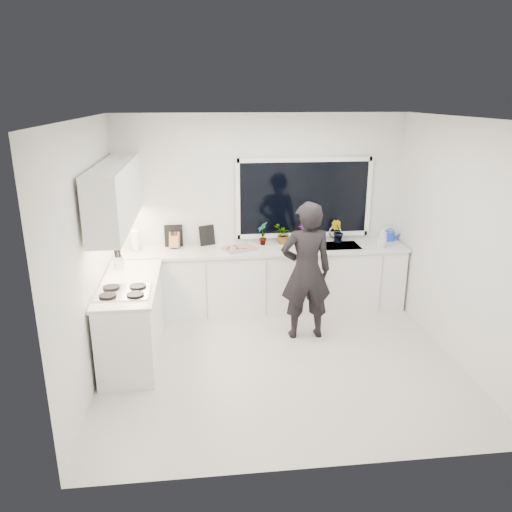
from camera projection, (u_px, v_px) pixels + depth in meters
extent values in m
cube|color=beige|center=(280.00, 361.00, 5.75)|extent=(4.00, 3.50, 0.02)
cube|color=white|center=(261.00, 212.00, 6.99)|extent=(4.00, 0.02, 2.70)
cube|color=white|center=(88.00, 255.00, 5.11)|extent=(0.02, 3.50, 2.70)
cube|color=white|center=(460.00, 243.00, 5.55)|extent=(0.02, 3.50, 2.70)
cube|color=white|center=(284.00, 117.00, 4.91)|extent=(4.00, 3.50, 0.02)
cube|color=black|center=(304.00, 198.00, 6.96)|extent=(1.80, 0.02, 1.00)
cube|color=white|center=(264.00, 281.00, 6.98)|extent=(3.92, 0.58, 0.88)
cube|color=white|center=(133.00, 320.00, 5.76)|extent=(0.58, 1.60, 0.88)
cube|color=silver|center=(264.00, 250.00, 6.83)|extent=(3.94, 0.62, 0.04)
cube|color=silver|center=(130.00, 283.00, 5.62)|extent=(0.62, 1.60, 0.04)
cube|color=white|center=(116.00, 194.00, 5.64)|extent=(0.34, 2.10, 0.70)
cube|color=silver|center=(338.00, 249.00, 6.96)|extent=(0.58, 0.42, 0.14)
cylinder|color=silver|center=(335.00, 234.00, 7.10)|extent=(0.03, 0.03, 0.22)
cube|color=black|center=(123.00, 292.00, 5.27)|extent=(0.56, 0.48, 0.03)
imported|color=black|center=(306.00, 271.00, 6.09)|extent=(0.64, 0.42, 1.74)
cube|color=silver|center=(239.00, 248.00, 6.76)|extent=(0.50, 0.44, 0.03)
cube|color=#B2171E|center=(239.00, 247.00, 6.76)|extent=(0.45, 0.39, 0.01)
cylinder|color=blue|center=(390.00, 236.00, 7.17)|extent=(0.17, 0.17, 0.13)
cylinder|color=white|center=(135.00, 241.00, 6.70)|extent=(0.12, 0.12, 0.26)
cube|color=#9F704A|center=(175.00, 240.00, 6.80)|extent=(0.15, 0.12, 0.22)
cylinder|color=silver|center=(118.00, 262.00, 5.99)|extent=(0.15, 0.15, 0.16)
cube|color=black|center=(207.00, 235.00, 6.93)|extent=(0.21, 0.10, 0.28)
cube|color=black|center=(174.00, 236.00, 6.88)|extent=(0.25, 0.03, 0.30)
imported|color=#26662D|center=(263.00, 234.00, 6.93)|extent=(0.13, 0.18, 0.33)
imported|color=#26662D|center=(283.00, 235.00, 6.97)|extent=(0.33, 0.33, 0.28)
imported|color=#26662D|center=(304.00, 233.00, 7.00)|extent=(0.24, 0.24, 0.30)
imported|color=#26662D|center=(337.00, 232.00, 7.05)|extent=(0.22, 0.21, 0.32)
imported|color=#D8BF66|center=(383.00, 237.00, 6.82)|extent=(0.16, 0.16, 0.30)
imported|color=#D8BF66|center=(380.00, 241.00, 6.83)|extent=(0.10, 0.10, 0.19)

